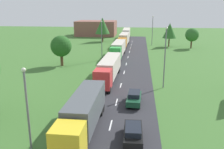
# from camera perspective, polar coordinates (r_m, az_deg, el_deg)

# --- Properties ---
(road) EXTENTS (10.00, 140.00, 0.06)m
(road) POSITION_cam_1_polar(r_m,az_deg,el_deg) (35.05, 1.49, -4.73)
(road) COLOR #2B2B30
(road) RESTS_ON ground
(lane_marking_centre) EXTENTS (0.16, 120.18, 0.01)m
(lane_marking_centre) POSITION_cam_1_polar(r_m,az_deg,el_deg) (30.44, 0.66, -7.88)
(lane_marking_centre) COLOR white
(lane_marking_centre) RESTS_ON road
(truck_lead) EXTENTS (2.55, 12.37, 3.61)m
(truck_lead) POSITION_cam_1_polar(r_m,az_deg,el_deg) (24.43, -6.62, -8.81)
(truck_lead) COLOR yellow
(truck_lead) RESTS_ON road
(truck_second) EXTENTS (2.85, 14.15, 3.50)m
(truck_second) POSITION_cam_1_polar(r_m,az_deg,el_deg) (41.42, -0.72, 1.44)
(truck_second) COLOR red
(truck_second) RESTS_ON road
(truck_third) EXTENTS (2.79, 13.38, 3.53)m
(truck_third) POSITION_cam_1_polar(r_m,az_deg,el_deg) (60.90, 1.47, 6.00)
(truck_third) COLOR green
(truck_third) RESTS_ON road
(truck_fourth) EXTENTS (2.80, 13.58, 3.74)m
(truck_fourth) POSITION_cam_1_polar(r_m,az_deg,el_deg) (77.84, 2.76, 8.11)
(truck_fourth) COLOR orange
(truck_fourth) RESTS_ON road
(truck_fifth) EXTENTS (2.77, 14.82, 3.72)m
(truck_fifth) POSITION_cam_1_polar(r_m,az_deg,el_deg) (94.70, 3.33, 9.42)
(truck_fifth) COLOR white
(truck_fifth) RESTS_ON road
(car_second) EXTENTS (1.84, 4.57, 1.54)m
(car_second) POSITION_cam_1_polar(r_m,az_deg,el_deg) (23.52, 4.86, -13.21)
(car_second) COLOR black
(car_second) RESTS_ON road
(car_third) EXTENTS (1.89, 4.50, 1.54)m
(car_third) POSITION_cam_1_polar(r_m,az_deg,el_deg) (31.83, 5.10, -5.32)
(car_third) COLOR #19472D
(car_third) RESTS_ON road
(lamppost_lead) EXTENTS (0.36, 0.36, 7.39)m
(lamppost_lead) POSITION_cam_1_polar(r_m,az_deg,el_deg) (21.95, -18.95, -6.69)
(lamppost_lead) COLOR slate
(lamppost_lead) RESTS_ON ground
(lamppost_second) EXTENTS (0.36, 0.36, 9.22)m
(lamppost_second) POSITION_cam_1_polar(r_m,az_deg,el_deg) (37.78, 12.09, 4.40)
(lamppost_second) COLOR slate
(lamppost_second) RESTS_ON ground
(lamppost_third) EXTENTS (0.36, 0.36, 8.99)m
(lamppost_third) POSITION_cam_1_polar(r_m,az_deg,el_deg) (57.05, -2.37, 8.26)
(lamppost_third) COLOR slate
(lamppost_third) RESTS_ON ground
(lamppost_fourth) EXTENTS (0.36, 0.36, 9.19)m
(lamppost_fourth) POSITION_cam_1_polar(r_m,az_deg,el_deg) (80.11, 9.28, 10.23)
(lamppost_fourth) COLOR slate
(lamppost_fourth) RESTS_ON ground
(tree_oak) EXTENTS (5.03, 5.03, 8.32)m
(tree_oak) POSITION_cam_1_polar(r_m,az_deg,el_deg) (87.58, -2.21, 11.15)
(tree_oak) COLOR #513823
(tree_oak) RESTS_ON ground
(tree_birch) EXTENTS (4.11, 4.11, 7.19)m
(tree_birch) POSITION_cam_1_polar(r_m,az_deg,el_deg) (78.44, 13.11, 9.80)
(tree_birch) COLOR #513823
(tree_birch) RESTS_ON ground
(tree_maple) EXTENTS (4.33, 4.33, 6.32)m
(tree_maple) POSITION_cam_1_polar(r_m,az_deg,el_deg) (52.47, -11.63, 6.38)
(tree_maple) COLOR #513823
(tree_maple) RESTS_ON ground
(tree_pine) EXTENTS (3.90, 3.90, 5.92)m
(tree_pine) POSITION_cam_1_polar(r_m,az_deg,el_deg) (77.20, 17.91, 8.66)
(tree_pine) COLOR #513823
(tree_pine) RESTS_ON ground
(distant_building) EXTENTS (16.31, 12.49, 6.10)m
(distant_building) POSITION_cam_1_polar(r_m,az_deg,el_deg) (107.19, -3.60, 10.59)
(distant_building) COLOR brown
(distant_building) RESTS_ON ground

